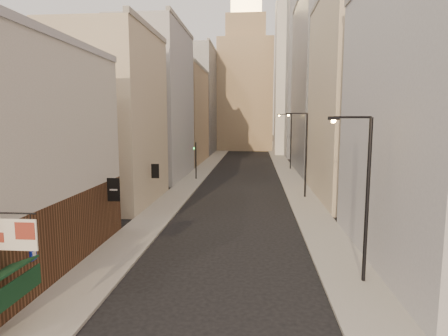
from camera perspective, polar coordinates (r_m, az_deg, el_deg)
sidewalk_left at (r=64.71m, az=-2.52°, el=0.40°), size 3.00×140.00×0.15m
sidewalk_right at (r=64.38m, az=9.04°, el=0.28°), size 3.00×140.00×0.15m
near_building_left at (r=21.83m, az=-30.62°, el=1.07°), size 8.30×23.04×12.30m
left_bldg_beige at (r=37.28m, az=-16.84°, el=7.08°), size 8.00×12.00×16.00m
left_bldg_grey at (r=52.53m, az=-10.45°, el=9.49°), size 8.00×16.00×20.00m
left_bldg_tan at (r=70.03m, az=-6.55°, el=7.81°), size 8.00×18.00×17.00m
left_bldg_wingrid at (r=89.82m, az=-4.06°, el=9.99°), size 8.00×20.00×24.00m
right_bldg_beige at (r=40.11m, az=20.02°, el=9.82°), size 8.00×16.00×20.00m
right_bldg_wingrid at (r=59.81m, az=15.04°, el=11.98°), size 8.00×20.00×26.00m
highrise at (r=89.96m, az=15.97°, el=18.50°), size 21.00×23.00×51.20m
clock_tower at (r=101.18m, az=3.31°, el=12.92°), size 14.00×14.00×44.90m
white_tower at (r=87.73m, az=10.51°, el=14.28°), size 8.00×8.00×41.50m
streetlamp_near at (r=19.08m, az=20.49°, el=-3.20°), size 2.14×0.52×8.20m
streetlamp_mid at (r=38.66m, az=12.08°, el=2.72°), size 2.17×0.98×8.68m
streetlamp_far at (r=60.43m, az=9.95°, el=4.53°), size 2.26×0.84×8.85m
traffic_light_left at (r=49.49m, az=-4.32°, el=2.14°), size 0.52×0.39×5.00m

